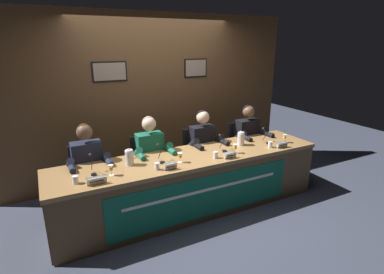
% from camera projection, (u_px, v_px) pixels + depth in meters
% --- Properties ---
extents(ground_plane, '(12.00, 12.00, 0.00)m').
position_uv_depth(ground_plane, '(192.00, 207.00, 4.13)').
color(ground_plane, '#383D4C').
extents(wall_back_panelled, '(4.78, 0.14, 2.60)m').
position_uv_depth(wall_back_panelled, '(155.00, 98.00, 4.84)').
color(wall_back_panelled, brown).
rests_on(wall_back_panelled, ground_plane).
extents(conference_table, '(3.58, 0.81, 0.76)m').
position_uv_depth(conference_table, '(196.00, 175.00, 3.87)').
color(conference_table, olive).
rests_on(conference_table, ground_plane).
extents(chair_far_left, '(0.44, 0.45, 0.90)m').
position_uv_depth(chair_far_left, '(88.00, 179.00, 3.96)').
color(chair_far_left, black).
rests_on(chair_far_left, ground_plane).
extents(panelist_far_left, '(0.51, 0.48, 1.22)m').
position_uv_depth(panelist_far_left, '(89.00, 165.00, 3.71)').
color(panelist_far_left, black).
rests_on(panelist_far_left, ground_plane).
extents(nameplate_far_left, '(0.20, 0.06, 0.08)m').
position_uv_depth(nameplate_far_left, '(97.00, 181.00, 3.10)').
color(nameplate_far_left, white).
rests_on(nameplate_far_left, conference_table).
extents(juice_glass_far_left, '(0.06, 0.06, 0.12)m').
position_uv_depth(juice_glass_far_left, '(111.00, 168.00, 3.29)').
color(juice_glass_far_left, white).
rests_on(juice_glass_far_left, conference_table).
extents(water_cup_far_left, '(0.06, 0.06, 0.08)m').
position_uv_depth(water_cup_far_left, '(75.00, 180.00, 3.11)').
color(water_cup_far_left, silver).
rests_on(water_cup_far_left, conference_table).
extents(microphone_far_left, '(0.06, 0.17, 0.22)m').
position_uv_depth(microphone_far_left, '(93.00, 168.00, 3.33)').
color(microphone_far_left, black).
rests_on(microphone_far_left, conference_table).
extents(chair_center_left, '(0.44, 0.45, 0.90)m').
position_uv_depth(chair_center_left, '(148.00, 168.00, 4.32)').
color(chair_center_left, black).
rests_on(chair_center_left, ground_plane).
extents(panelist_center_left, '(0.51, 0.48, 1.22)m').
position_uv_depth(panelist_center_left, '(152.00, 154.00, 4.07)').
color(panelist_center_left, black).
rests_on(panelist_center_left, ground_plane).
extents(nameplate_center_left, '(0.15, 0.06, 0.08)m').
position_uv_depth(nameplate_center_left, '(170.00, 166.00, 3.46)').
color(nameplate_center_left, white).
rests_on(nameplate_center_left, conference_table).
extents(juice_glass_center_left, '(0.06, 0.06, 0.12)m').
position_uv_depth(juice_glass_center_left, '(180.00, 156.00, 3.65)').
color(juice_glass_center_left, white).
rests_on(juice_glass_center_left, conference_table).
extents(water_cup_center_left, '(0.06, 0.06, 0.08)m').
position_uv_depth(water_cup_center_left, '(157.00, 167.00, 3.45)').
color(water_cup_center_left, silver).
rests_on(water_cup_center_left, conference_table).
extents(microphone_center_left, '(0.06, 0.17, 0.22)m').
position_uv_depth(microphone_center_left, '(161.00, 156.00, 3.66)').
color(microphone_center_left, black).
rests_on(microphone_center_left, conference_table).
extents(chair_center_right, '(0.44, 0.45, 0.90)m').
position_uv_depth(chair_center_right, '(198.00, 158.00, 4.68)').
color(chair_center_right, black).
rests_on(chair_center_right, ground_plane).
extents(panelist_center_right, '(0.51, 0.48, 1.22)m').
position_uv_depth(panelist_center_right, '(205.00, 145.00, 4.43)').
color(panelist_center_right, black).
rests_on(panelist_center_right, ground_plane).
extents(nameplate_center_right, '(0.17, 0.06, 0.08)m').
position_uv_depth(nameplate_center_right, '(230.00, 155.00, 3.80)').
color(nameplate_center_right, white).
rests_on(nameplate_center_right, conference_table).
extents(juice_glass_center_right, '(0.06, 0.06, 0.12)m').
position_uv_depth(juice_glass_center_right, '(235.00, 147.00, 3.96)').
color(juice_glass_center_right, white).
rests_on(juice_glass_center_right, conference_table).
extents(water_cup_center_right, '(0.06, 0.06, 0.08)m').
position_uv_depth(water_cup_center_right, '(216.00, 155.00, 3.80)').
color(water_cup_center_right, silver).
rests_on(water_cup_center_right, conference_table).
extents(microphone_center_right, '(0.06, 0.17, 0.22)m').
position_uv_depth(microphone_center_right, '(223.00, 146.00, 4.04)').
color(microphone_center_right, black).
rests_on(microphone_center_right, conference_table).
extents(chair_far_right, '(0.44, 0.45, 0.90)m').
position_uv_depth(chair_far_right, '(241.00, 150.00, 5.04)').
color(chair_far_right, black).
rests_on(chair_far_right, ground_plane).
extents(panelist_far_right, '(0.51, 0.48, 1.22)m').
position_uv_depth(panelist_far_right, '(250.00, 138.00, 4.78)').
color(panelist_far_right, black).
rests_on(panelist_far_right, ground_plane).
extents(nameplate_far_right, '(0.18, 0.06, 0.08)m').
position_uv_depth(nameplate_far_right, '(282.00, 145.00, 4.19)').
color(nameplate_far_right, white).
rests_on(nameplate_far_right, conference_table).
extents(juice_glass_far_right, '(0.06, 0.06, 0.12)m').
position_uv_depth(juice_glass_far_right, '(285.00, 137.00, 4.37)').
color(juice_glass_far_right, white).
rests_on(juice_glass_far_right, conference_table).
extents(water_cup_far_right, '(0.06, 0.06, 0.08)m').
position_uv_depth(water_cup_far_right, '(270.00, 145.00, 4.19)').
color(water_cup_far_right, silver).
rests_on(water_cup_far_right, conference_table).
extents(microphone_far_right, '(0.06, 0.17, 0.22)m').
position_uv_depth(microphone_far_right, '(267.00, 138.00, 4.36)').
color(microphone_far_right, black).
rests_on(microphone_far_right, conference_table).
extents(water_pitcher_left_side, '(0.15, 0.10, 0.21)m').
position_uv_depth(water_pitcher_left_side, '(130.00, 157.00, 3.57)').
color(water_pitcher_left_side, silver).
rests_on(water_pitcher_left_side, conference_table).
extents(water_pitcher_right_side, '(0.15, 0.10, 0.21)m').
position_uv_depth(water_pitcher_right_side, '(241.00, 139.00, 4.27)').
color(water_pitcher_right_side, silver).
rests_on(water_pitcher_right_side, conference_table).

